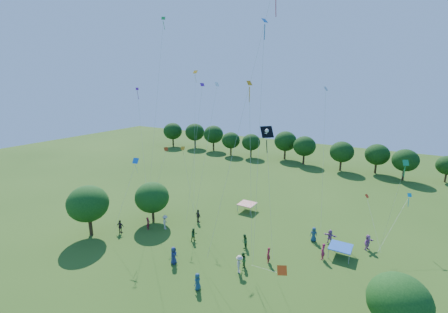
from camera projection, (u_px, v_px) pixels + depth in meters
near_tree_west at (88, 204)px, 34.71m from camera, size 4.68×4.68×6.13m
near_tree_north at (152, 197)px, 38.27m from camera, size 4.34×4.34×5.36m
near_tree_east at (399, 302)px, 19.85m from camera, size 4.05×4.05×5.38m
treeline at (314, 147)px, 64.92m from camera, size 88.01×8.77×6.77m
tent_red_stripe at (247, 204)px, 42.19m from camera, size 2.20×2.20×1.10m
tent_blue at (341, 247)px, 31.14m from camera, size 2.20×2.20×1.10m
crowd_person_0 at (198, 281)px, 26.13m from camera, size 0.44×0.78×1.57m
crowd_person_1 at (148, 223)px, 36.86m from camera, size 0.60×0.70×1.60m
crowd_person_2 at (243, 260)px, 29.27m from camera, size 0.67×0.87×1.57m
crowd_person_3 at (239, 264)px, 28.45m from camera, size 0.89×1.28×1.79m
crowd_person_4 at (198, 216)px, 38.75m from camera, size 1.12×0.81×1.74m
crowd_person_5 at (368, 242)px, 32.38m from camera, size 1.18×1.71×1.73m
crowd_person_6 at (314, 234)px, 34.08m from camera, size 0.96×0.79×1.71m
crowd_person_7 at (268, 255)px, 30.05m from camera, size 0.58×0.71×1.64m
crowd_person_8 at (194, 235)px, 34.15m from camera, size 0.75×0.88×1.58m
crowd_person_9 at (165, 222)px, 36.99m from camera, size 1.06×1.28×1.80m
crowd_person_10 at (120, 227)px, 35.98m from camera, size 1.06×0.67×1.66m
crowd_person_11 at (330, 236)px, 33.81m from camera, size 1.47×0.53×1.57m
crowd_person_12 at (174, 255)px, 29.88m from camera, size 0.56×0.93×1.80m
crowd_person_13 at (323, 251)px, 30.61m from camera, size 0.42×0.65×1.75m
crowd_person_14 at (244, 241)px, 32.70m from camera, size 0.55×0.85×1.61m
pirate_kite at (267, 135)px, 25.15m from camera, size 1.26×1.47×12.80m
red_high_kite at (260, 43)px, 25.22m from camera, size 4.65×4.61×25.42m
small_kite_0 at (163, 161)px, 37.59m from camera, size 1.67×2.46×8.49m
small_kite_1 at (278, 270)px, 21.16m from camera, size 4.97×5.24×4.23m
small_kite_2 at (195, 100)px, 42.08m from camera, size 4.78×7.45×18.07m
small_kite_3 at (399, 186)px, 24.28m from camera, size 1.28×4.87×10.64m
small_kite_4 at (133, 169)px, 33.68m from camera, size 1.70×3.04×8.12m
small_kite_5 at (197, 128)px, 33.59m from camera, size 2.11×1.44×16.33m
small_kite_6 at (325, 127)px, 31.71m from camera, size 0.98×0.74×15.96m
small_kite_7 at (404, 206)px, 32.33m from camera, size 2.49×6.66×4.57m
small_kite_8 at (369, 205)px, 32.34m from camera, size 2.34×4.15×4.43m
small_kite_9 at (250, 140)px, 23.92m from camera, size 0.40×1.72×16.51m
small_kite_10 at (185, 160)px, 37.24m from camera, size 1.25×0.76×8.70m
small_kite_11 at (158, 87)px, 34.73m from camera, size 2.61×2.26×23.47m
small_kite_12 at (261, 93)px, 25.45m from camera, size 0.52×1.93×21.49m
small_kite_13 at (141, 127)px, 38.11m from camera, size 3.39×2.73×15.74m
small_kite_14 at (212, 115)px, 37.89m from camera, size 1.53×3.58×16.41m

